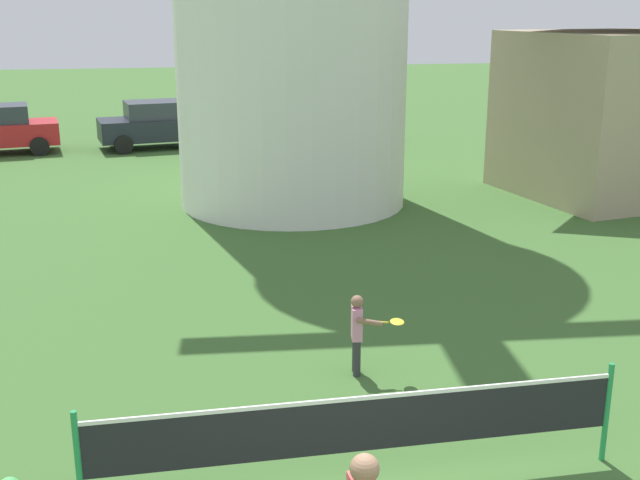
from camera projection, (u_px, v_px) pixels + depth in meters
The scene contains 4 objects.
tennis_net at pixel (359, 425), 7.72m from camera, with size 5.32×0.06×1.10m.
player_far at pixel (359, 330), 10.18m from camera, with size 0.66×0.52×1.07m.
parked_car_black at pixel (162, 123), 26.76m from camera, with size 4.32×2.42×1.56m.
parked_car_green at pixel (323, 119), 27.77m from camera, with size 4.28×2.19×1.56m.
Camera 1 is at (-1.53, -4.79, 4.57)m, focal length 44.84 mm.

